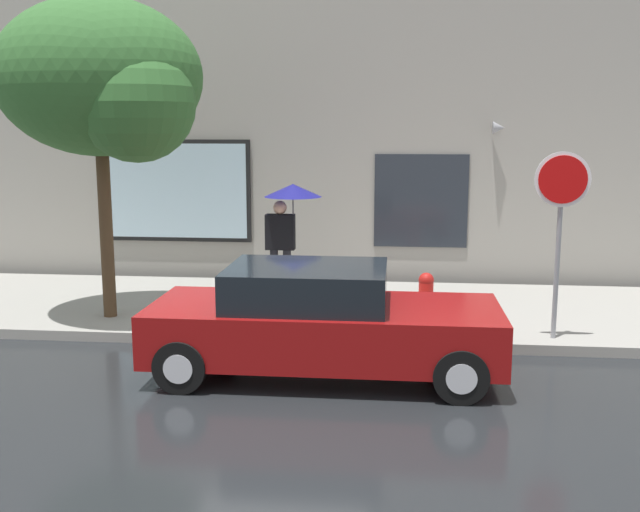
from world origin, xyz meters
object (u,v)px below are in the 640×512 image
object	(u,v)px
parked_car	(321,322)
fire_hydrant	(426,300)
stop_sign	(561,208)
pedestrian_with_umbrella	(289,208)
street_tree	(106,83)

from	to	relation	value
parked_car	fire_hydrant	distance (m)	2.40
fire_hydrant	stop_sign	world-z (taller)	stop_sign
parked_car	stop_sign	distance (m)	3.73
parked_car	fire_hydrant	bearing A→B (deg)	54.63
pedestrian_with_umbrella	stop_sign	world-z (taller)	stop_sign
parked_car	pedestrian_with_umbrella	xyz separation A→B (m)	(-0.92, 3.51, 1.04)
pedestrian_with_umbrella	street_tree	distance (m)	3.59
pedestrian_with_umbrella	fire_hydrant	bearing A→B (deg)	-33.97
street_tree	fire_hydrant	bearing A→B (deg)	0.44
parked_car	street_tree	distance (m)	4.98
fire_hydrant	stop_sign	xyz separation A→B (m)	(1.79, -0.51, 1.46)
fire_hydrant	pedestrian_with_umbrella	world-z (taller)	pedestrian_with_umbrella
parked_car	pedestrian_with_umbrella	size ratio (longest dim) A/B	2.18
parked_car	stop_sign	world-z (taller)	stop_sign
street_tree	stop_sign	xyz separation A→B (m)	(6.60, -0.47, -1.75)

